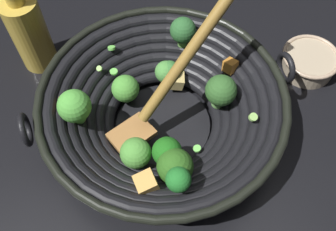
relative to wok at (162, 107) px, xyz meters
The scene contains 4 objects.
ground_plane 0.06m from the wok, 147.28° to the right, with size 4.00×4.00×0.00m, color black.
wok is the anchor object (origin of this frame).
cooking_oil_bottle 0.29m from the wok, 63.68° to the right, with size 0.07×0.07×0.20m.
prep_bowl 0.32m from the wok, behind, with size 0.11×0.11×0.04m.
Camera 1 is at (0.17, 0.29, 0.59)m, focal length 40.13 mm.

